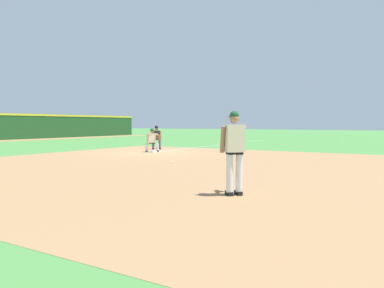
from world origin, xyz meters
name	(u,v)px	position (x,y,z in m)	size (l,w,h in m)	color
ground_plane	(152,152)	(0.00, 0.00, 0.00)	(160.00, 160.00, 0.00)	#47843D
infield_dirt_patch	(176,165)	(-4.45, -4.49, 0.00)	(18.00, 18.00, 0.01)	#9E754C
foul_line_stripe	(223,145)	(8.73, 0.00, 0.01)	(17.47, 0.10, 0.00)	white
first_base_bag	(152,152)	(0.00, 0.00, 0.04)	(0.38, 0.38, 0.09)	white
baseball	(172,162)	(-4.03, -4.00, 0.04)	(0.07, 0.07, 0.07)	white
pitcher	(235,147)	(-8.86, -8.96, 1.06)	(0.85, 0.55, 1.86)	black
first_baseman	(153,139)	(0.24, 0.17, 0.73)	(0.73, 1.08, 1.34)	black
umpire	(156,136)	(2.14, 1.30, 0.79)	(0.67, 0.68, 1.46)	black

